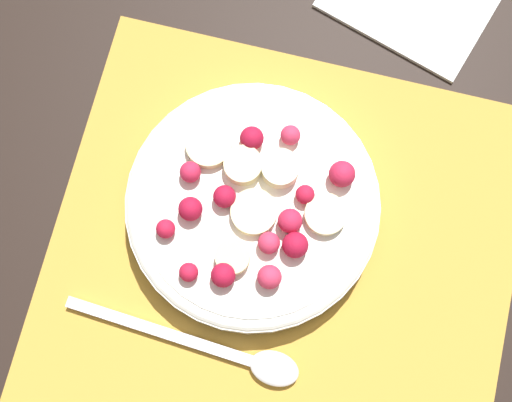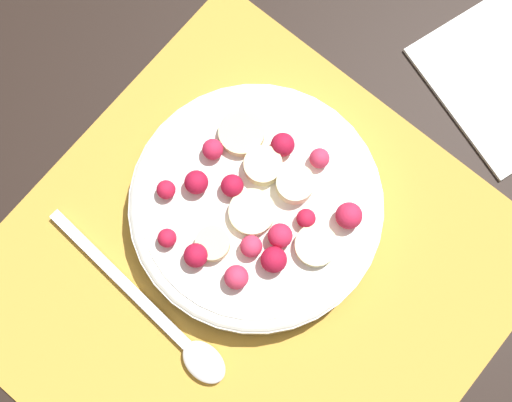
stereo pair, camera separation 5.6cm
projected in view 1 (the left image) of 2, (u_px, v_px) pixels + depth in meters
name	position (u px, v px, depth m)	size (l,w,h in m)	color
ground_plane	(280.00, 276.00, 0.59)	(3.00, 3.00, 0.00)	black
placemat	(280.00, 275.00, 0.58)	(0.38, 0.38, 0.01)	gold
fruit_bowl	(256.00, 206.00, 0.57)	(0.20, 0.20, 0.05)	silver
spoon	(231.00, 354.00, 0.56)	(0.03, 0.19, 0.01)	silver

